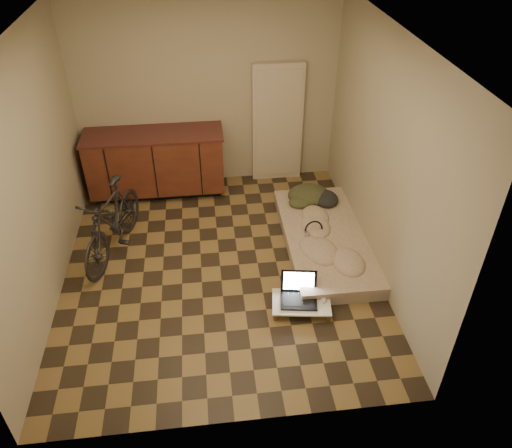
{
  "coord_description": "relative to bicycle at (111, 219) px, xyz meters",
  "views": [
    {
      "loc": [
        -0.11,
        -4.4,
        3.8
      ],
      "look_at": [
        0.42,
        0.02,
        0.55
      ],
      "focal_mm": 35.0,
      "sensor_mm": 36.0,
      "label": 1
    }
  ],
  "objects": [
    {
      "name": "mouse",
      "position": [
        2.23,
        -1.21,
        -0.37
      ],
      "size": [
        0.08,
        0.1,
        0.03
      ],
      "primitive_type": "ellipsoid",
      "rotation": [
        0.0,
        0.0,
        -0.3
      ],
      "color": "silver",
      "rests_on": "lap_desk"
    },
    {
      "name": "laptop",
      "position": [
        1.98,
        -1.13,
        -0.33
      ],
      "size": [
        0.42,
        0.39,
        0.26
      ],
      "rotation": [
        0.0,
        0.0,
        -0.16
      ],
      "color": "black",
      "rests_on": "lap_desk"
    },
    {
      "name": "futon",
      "position": [
        2.5,
        -0.17,
        -0.4
      ],
      "size": [
        0.99,
        2.05,
        0.18
      ],
      "rotation": [
        0.0,
        0.0,
        -0.01
      ],
      "color": "#AC9B89",
      "rests_on": "ground"
    },
    {
      "name": "clothing_pile",
      "position": [
        2.5,
        0.6,
        -0.19
      ],
      "size": [
        0.59,
        0.49,
        0.23
      ],
      "primitive_type": null,
      "rotation": [
        0.0,
        0.0,
        -0.01
      ],
      "color": "#353A22",
      "rests_on": "futon"
    },
    {
      "name": "room_shell",
      "position": [
        1.2,
        -0.41,
        0.81
      ],
      "size": [
        3.5,
        4.0,
        2.6
      ],
      "color": "olive",
      "rests_on": "ground"
    },
    {
      "name": "cabinets",
      "position": [
        0.45,
        1.29,
        -0.02
      ],
      "size": [
        1.84,
        0.62,
        0.91
      ],
      "color": "black",
      "rests_on": "ground"
    },
    {
      "name": "bicycle",
      "position": [
        0.0,
        0.0,
        0.0
      ],
      "size": [
        0.87,
        1.57,
        0.97
      ],
      "primitive_type": "imported",
      "rotation": [
        0.0,
        0.0,
        -0.3
      ],
      "color": "black",
      "rests_on": "ground"
    },
    {
      "name": "headphones",
      "position": [
        2.34,
        -0.17,
        -0.23
      ],
      "size": [
        0.28,
        0.26,
        0.17
      ],
      "primitive_type": null,
      "rotation": [
        0.0,
        0.0,
        0.15
      ],
      "color": "black",
      "rests_on": "futon"
    },
    {
      "name": "lap_desk",
      "position": [
        2.0,
        -1.19,
        -0.4
      ],
      "size": [
        0.65,
        0.47,
        0.1
      ],
      "rotation": [
        0.0,
        0.0,
        -0.14
      ],
      "color": "brown",
      "rests_on": "ground"
    },
    {
      "name": "appliance_panel",
      "position": [
        2.15,
        1.53,
        0.36
      ],
      "size": [
        0.7,
        0.1,
        1.7
      ],
      "primitive_type": "cube",
      "color": "beige",
      "rests_on": "ground"
    }
  ]
}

